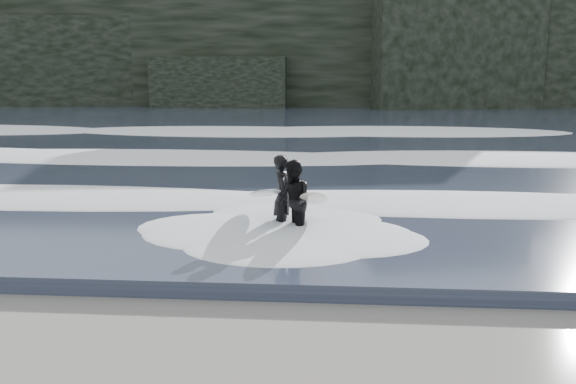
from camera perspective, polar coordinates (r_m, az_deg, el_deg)
name	(u,v)px	position (r m, az deg, el deg)	size (l,w,h in m)	color
sea	(323,126)	(35.53, 3.11, 5.85)	(90.00, 52.00, 0.30)	#2E364A
headland	(329,44)	(52.37, 3.65, 12.98)	(70.00, 9.00, 10.00)	black
foam_near	(302,197)	(15.72, 1.28, -0.47)	(60.00, 3.20, 0.20)	white
foam_mid	(314,155)	(22.60, 2.28, 3.27)	(60.00, 4.00, 0.24)	white
foam_far	(321,128)	(31.53, 2.93, 5.67)	(60.00, 4.80, 0.30)	white
surfer_left	(278,195)	(13.63, -0.87, -0.26)	(1.22, 2.32, 1.75)	black
surfer_right	(296,201)	(13.14, 0.69, -0.80)	(1.18, 2.11, 1.71)	black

